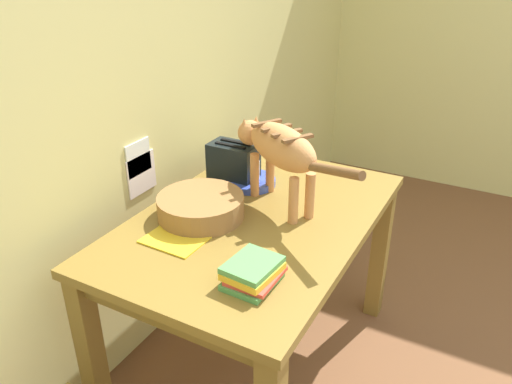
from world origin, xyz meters
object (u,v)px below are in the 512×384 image
wicker_basket (201,206)px  toaster (233,163)px  coffee_mug (251,170)px  saucer_bowl (251,182)px  magazine (185,232)px  cat (279,149)px  book_stack (253,273)px  dining_table (256,237)px

wicker_basket → toaster: bearing=8.8°
coffee_mug → wicker_basket: size_ratio=0.36×
saucer_bowl → wicker_basket: wicker_basket is taller
saucer_bowl → magazine: 0.46m
magazine → toaster: (0.45, 0.06, 0.08)m
cat → saucer_bowl: cat is taller
coffee_mug → magazine: bearing=178.4°
saucer_bowl → wicker_basket: bearing=175.2°
coffee_mug → book_stack: (-0.60, -0.34, -0.03)m
toaster → dining_table: bearing=-134.0°
coffee_mug → wicker_basket: coffee_mug is taller
coffee_mug → toaster: size_ratio=0.59×
coffee_mug → book_stack: coffee_mug is taller
coffee_mug → toaster: bearing=98.9°
saucer_bowl → toaster: toaster is taller
dining_table → coffee_mug: coffee_mug is taller
magazine → saucer_bowl: bearing=-0.1°
dining_table → toaster: toaster is taller
cat → book_stack: (-0.49, -0.16, -0.20)m
coffee_mug → saucer_bowl: bearing=-180.0°
coffee_mug → book_stack: size_ratio=0.64×
cat → toaster: cat is taller
magazine → toaster: size_ratio=1.33×
magazine → coffee_mug: bearing=-0.1°
dining_table → saucer_bowl: bearing=33.3°
magazine → cat: bearing=-26.9°
wicker_basket → magazine: bearing=-173.5°
cat → saucer_bowl: bearing=90.0°
dining_table → book_stack: 0.43m
dining_table → magazine: size_ratio=4.59×
dining_table → wicker_basket: bearing=120.1°
coffee_mug → dining_table: bearing=-147.1°
wicker_basket → toaster: 0.33m
coffee_mug → toaster: toaster is taller
toaster → coffee_mug: bearing=-81.1°
dining_table → saucer_bowl: (0.23, 0.15, 0.11)m
cat → book_stack: bearing=-132.9°
dining_table → magazine: 0.30m
cat → magazine: cat is taller
toaster → saucer_bowl: bearing=-83.9°
coffee_mug → wicker_basket: bearing=175.3°
magazine → book_stack: bearing=-109.7°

